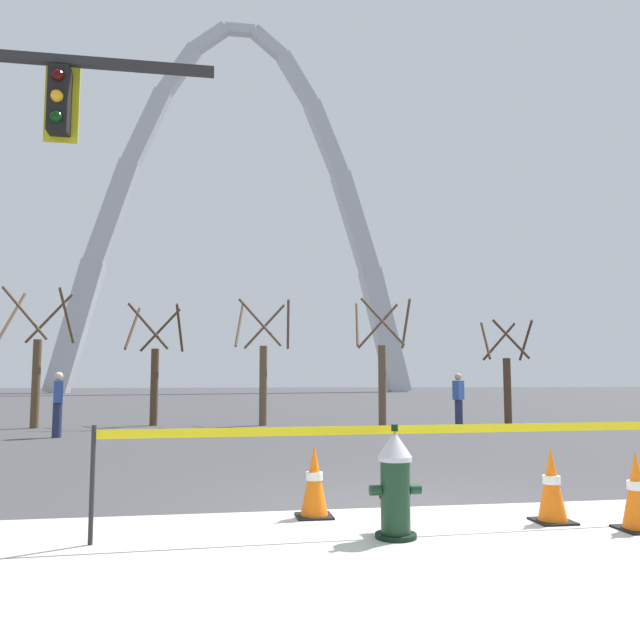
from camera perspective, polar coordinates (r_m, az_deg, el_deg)
name	(u,v)px	position (r m, az deg, el deg)	size (l,w,h in m)	color
ground_plane	(409,514)	(6.87, 8.11, -17.05)	(240.00, 240.00, 0.00)	#3D3D3F
fire_hydrant	(395,484)	(5.74, 6.83, -14.62)	(0.46, 0.48, 0.99)	black
caution_tape_barrier	(422,453)	(6.10, 9.24, -11.87)	(5.92, 0.28, 1.00)	#232326
traffic_cone_by_hydrant	(552,486)	(6.71, 20.31, -13.94)	(0.36, 0.36, 0.73)	black
traffic_cone_mid_sidewalk	(637,492)	(6.67, 26.86, -13.74)	(0.36, 0.36, 0.73)	black
traffic_cone_curb_edge	(314,482)	(6.55, -0.52, -14.49)	(0.36, 0.36, 0.73)	black
monument_arch	(237,227)	(77.15, -7.55, 8.41)	(42.50, 2.48, 45.85)	#B2B5BC
tree_far_left	(37,366)	(20.26, -24.37, -3.83)	(1.88, 1.89, 4.07)	brown
tree_left_mid	(155,372)	(20.15, -14.81, -4.57)	(1.73, 1.74, 3.72)	#473323
tree_center_left	(263,370)	(19.63, -5.19, -4.52)	(1.79, 1.80, 3.87)	brown
tree_center_right	(382,369)	(19.66, 5.65, -4.49)	(1.80, 1.81, 3.89)	brown
tree_right_mid	(507,378)	(21.02, 16.63, -5.07)	(1.54, 1.55, 3.30)	#473323
pedestrian_walking_left	(58,404)	(16.71, -22.74, -7.03)	(0.29, 0.38, 1.59)	#232847
pedestrian_standing_center	(459,400)	(18.41, 12.49, -7.15)	(0.39, 0.37, 1.59)	#232847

